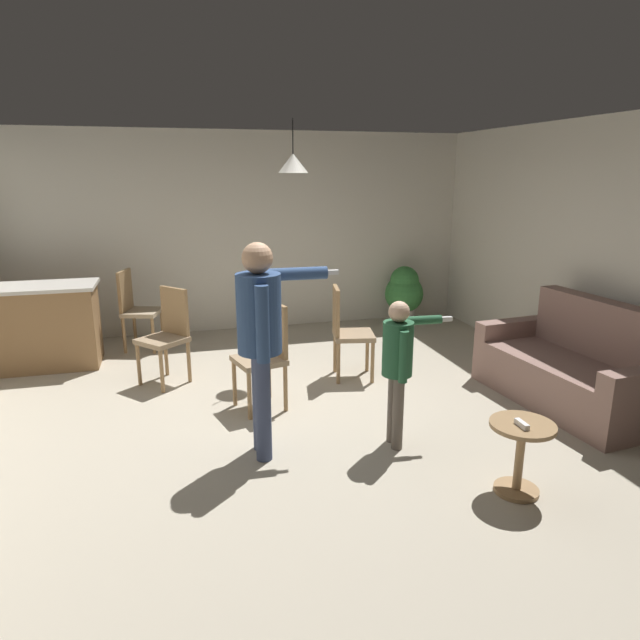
{
  "coord_description": "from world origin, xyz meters",
  "views": [
    {
      "loc": [
        -0.97,
        -4.52,
        2.17
      ],
      "look_at": [
        0.16,
        -0.32,
        1.0
      ],
      "focal_mm": 31.19,
      "sensor_mm": 36.0,
      "label": 1
    }
  ],
  "objects_px": {
    "couch_floral": "(572,370)",
    "side_table_by_couch": "(520,449)",
    "person_adult": "(261,327)",
    "person_child": "(399,358)",
    "kitchen_counter": "(41,326)",
    "dining_chair_by_counter": "(136,307)",
    "potted_plant_corner": "(404,292)",
    "spare_remote_on_table": "(522,424)",
    "dining_chair_centre_back": "(347,329)",
    "dining_chair_near_wall": "(167,332)",
    "dining_chair_spare": "(266,352)"
  },
  "relations": [
    {
      "from": "couch_floral",
      "to": "side_table_by_couch",
      "type": "xyz_separation_m",
      "value": [
        -1.4,
        -1.23,
        -0.0
      ]
    },
    {
      "from": "person_adult",
      "to": "person_child",
      "type": "height_order",
      "value": "person_adult"
    },
    {
      "from": "kitchen_counter",
      "to": "dining_chair_by_counter",
      "type": "xyz_separation_m",
      "value": [
        1.0,
        0.42,
        0.07
      ]
    },
    {
      "from": "potted_plant_corner",
      "to": "spare_remote_on_table",
      "type": "xyz_separation_m",
      "value": [
        -1.04,
        -4.37,
        0.07
      ]
    },
    {
      "from": "person_child",
      "to": "dining_chair_centre_back",
      "type": "height_order",
      "value": "person_child"
    },
    {
      "from": "kitchen_counter",
      "to": "person_adult",
      "type": "height_order",
      "value": "person_adult"
    },
    {
      "from": "side_table_by_couch",
      "to": "person_child",
      "type": "relative_size",
      "value": 0.43
    },
    {
      "from": "dining_chair_centre_back",
      "to": "dining_chair_near_wall",
      "type": "bearing_deg",
      "value": -90.42
    },
    {
      "from": "dining_chair_spare",
      "to": "side_table_by_couch",
      "type": "bearing_deg",
      "value": -158.07
    },
    {
      "from": "dining_chair_centre_back",
      "to": "spare_remote_on_table",
      "type": "height_order",
      "value": "dining_chair_centre_back"
    },
    {
      "from": "couch_floral",
      "to": "person_child",
      "type": "relative_size",
      "value": 1.55
    },
    {
      "from": "dining_chair_by_counter",
      "to": "dining_chair_spare",
      "type": "distance_m",
      "value": 2.52
    },
    {
      "from": "dining_chair_spare",
      "to": "dining_chair_by_counter",
      "type": "bearing_deg",
      "value": 14.91
    },
    {
      "from": "kitchen_counter",
      "to": "spare_remote_on_table",
      "type": "xyz_separation_m",
      "value": [
        3.66,
        -3.7,
        0.06
      ]
    },
    {
      "from": "potted_plant_corner",
      "to": "person_child",
      "type": "bearing_deg",
      "value": -114.09
    },
    {
      "from": "dining_chair_by_counter",
      "to": "kitchen_counter",
      "type": "bearing_deg",
      "value": -50.32
    },
    {
      "from": "side_table_by_couch",
      "to": "dining_chair_by_counter",
      "type": "relative_size",
      "value": 0.52
    },
    {
      "from": "person_child",
      "to": "dining_chair_centre_back",
      "type": "xyz_separation_m",
      "value": [
        0.07,
        1.57,
        -0.2
      ]
    },
    {
      "from": "dining_chair_centre_back",
      "to": "dining_chair_spare",
      "type": "relative_size",
      "value": 1.0
    },
    {
      "from": "person_child",
      "to": "dining_chair_near_wall",
      "type": "height_order",
      "value": "person_child"
    },
    {
      "from": "couch_floral",
      "to": "person_child",
      "type": "distance_m",
      "value": 2.02
    },
    {
      "from": "couch_floral",
      "to": "dining_chair_centre_back",
      "type": "distance_m",
      "value": 2.24
    },
    {
      "from": "couch_floral",
      "to": "potted_plant_corner",
      "type": "height_order",
      "value": "couch_floral"
    },
    {
      "from": "side_table_by_couch",
      "to": "potted_plant_corner",
      "type": "bearing_deg",
      "value": 76.98
    },
    {
      "from": "dining_chair_by_counter",
      "to": "dining_chair_spare",
      "type": "relative_size",
      "value": 1.0
    },
    {
      "from": "kitchen_counter",
      "to": "dining_chair_spare",
      "type": "relative_size",
      "value": 1.26
    },
    {
      "from": "couch_floral",
      "to": "spare_remote_on_table",
      "type": "distance_m",
      "value": 1.93
    },
    {
      "from": "dining_chair_centre_back",
      "to": "person_adult",
      "type": "bearing_deg",
      "value": -27.31
    },
    {
      "from": "person_adult",
      "to": "spare_remote_on_table",
      "type": "relative_size",
      "value": 12.89
    },
    {
      "from": "kitchen_counter",
      "to": "spare_remote_on_table",
      "type": "distance_m",
      "value": 5.21
    },
    {
      "from": "couch_floral",
      "to": "kitchen_counter",
      "type": "xyz_separation_m",
      "value": [
        -5.1,
        2.43,
        0.15
      ]
    },
    {
      "from": "dining_chair_centre_back",
      "to": "dining_chair_spare",
      "type": "height_order",
      "value": "same"
    },
    {
      "from": "dining_chair_centre_back",
      "to": "kitchen_counter",
      "type": "bearing_deg",
      "value": -99.84
    },
    {
      "from": "person_adult",
      "to": "dining_chair_by_counter",
      "type": "bearing_deg",
      "value": -158.81
    },
    {
      "from": "kitchen_counter",
      "to": "potted_plant_corner",
      "type": "bearing_deg",
      "value": 8.12
    },
    {
      "from": "potted_plant_corner",
      "to": "spare_remote_on_table",
      "type": "relative_size",
      "value": 6.54
    },
    {
      "from": "couch_floral",
      "to": "dining_chair_near_wall",
      "type": "height_order",
      "value": "same"
    },
    {
      "from": "dining_chair_spare",
      "to": "dining_chair_near_wall",
      "type": "bearing_deg",
      "value": 28.94
    },
    {
      "from": "dining_chair_near_wall",
      "to": "dining_chair_spare",
      "type": "distance_m",
      "value": 1.27
    },
    {
      "from": "potted_plant_corner",
      "to": "dining_chair_centre_back",
      "type": "bearing_deg",
      "value": -127.95
    },
    {
      "from": "person_child",
      "to": "kitchen_counter",
      "type": "bearing_deg",
      "value": -127.61
    },
    {
      "from": "dining_chair_centre_back",
      "to": "dining_chair_spare",
      "type": "bearing_deg",
      "value": -49.51
    },
    {
      "from": "dining_chair_spare",
      "to": "spare_remote_on_table",
      "type": "relative_size",
      "value": 7.69
    },
    {
      "from": "kitchen_counter",
      "to": "side_table_by_couch",
      "type": "xyz_separation_m",
      "value": [
        3.7,
        -3.66,
        -0.15
      ]
    },
    {
      "from": "spare_remote_on_table",
      "to": "side_table_by_couch",
      "type": "bearing_deg",
      "value": 46.97
    },
    {
      "from": "kitchen_counter",
      "to": "person_child",
      "type": "distance_m",
      "value": 4.22
    },
    {
      "from": "dining_chair_by_counter",
      "to": "person_child",
      "type": "bearing_deg",
      "value": 50.83
    },
    {
      "from": "couch_floral",
      "to": "person_adult",
      "type": "xyz_separation_m",
      "value": [
        -3.01,
        -0.23,
        0.71
      ]
    },
    {
      "from": "person_adult",
      "to": "dining_chair_near_wall",
      "type": "distance_m",
      "value": 2.01
    },
    {
      "from": "spare_remote_on_table",
      "to": "potted_plant_corner",
      "type": "bearing_deg",
      "value": 76.63
    }
  ]
}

